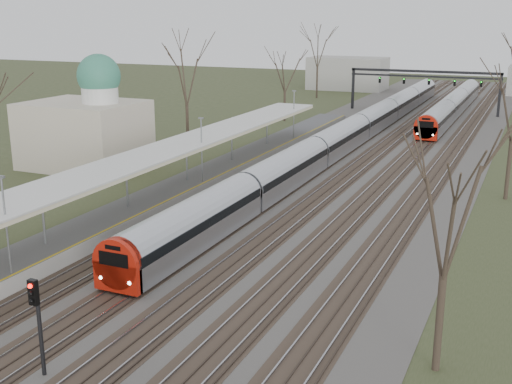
# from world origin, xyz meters

# --- Properties ---
(track_bed) EXTENTS (24.00, 160.00, 0.22)m
(track_bed) POSITION_xyz_m (0.26, 55.00, 0.06)
(track_bed) COLOR #474442
(track_bed) RESTS_ON ground
(platform) EXTENTS (3.50, 69.00, 1.00)m
(platform) POSITION_xyz_m (-9.05, 37.50, 0.50)
(platform) COLOR #9E9B93
(platform) RESTS_ON ground
(canopy) EXTENTS (4.10, 50.00, 3.11)m
(canopy) POSITION_xyz_m (-9.05, 32.99, 3.93)
(canopy) COLOR slate
(canopy) RESTS_ON platform
(dome_building) EXTENTS (10.00, 8.00, 10.30)m
(dome_building) POSITION_xyz_m (-21.71, 38.00, 3.72)
(dome_building) COLOR beige
(dome_building) RESTS_ON ground
(signal_gantry) EXTENTS (21.00, 0.59, 6.08)m
(signal_gantry) POSITION_xyz_m (0.29, 84.99, 4.91)
(signal_gantry) COLOR black
(signal_gantry) RESTS_ON ground
(tree_west_far) EXTENTS (5.50, 5.50, 11.33)m
(tree_west_far) POSITION_xyz_m (-17.00, 48.00, 8.02)
(tree_west_far) COLOR #2D231C
(tree_west_far) RESTS_ON ground
(tree_east_near) EXTENTS (4.50, 4.50, 9.27)m
(tree_east_near) POSITION_xyz_m (13.00, 15.00, 6.55)
(tree_east_near) COLOR #2D231C
(tree_east_near) RESTS_ON ground
(train_near) EXTENTS (2.62, 90.21, 3.05)m
(train_near) POSITION_xyz_m (-2.50, 60.38, 1.48)
(train_near) COLOR #A7AAB1
(train_near) RESTS_ON ground
(train_far) EXTENTS (2.62, 45.21, 3.05)m
(train_far) POSITION_xyz_m (4.50, 84.80, 1.48)
(train_far) COLOR #A7AAB1
(train_far) RESTS_ON ground
(signal_post) EXTENTS (0.35, 0.45, 4.10)m
(signal_post) POSITION_xyz_m (-0.75, 8.37, 2.72)
(signal_post) COLOR black
(signal_post) RESTS_ON ground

